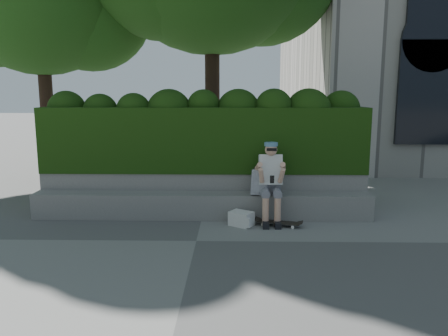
{
  "coord_description": "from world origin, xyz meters",
  "views": [
    {
      "loc": [
        0.55,
        -6.31,
        2.23
      ],
      "look_at": [
        0.4,
        1.0,
        0.95
      ],
      "focal_mm": 35.0,
      "sensor_mm": 36.0,
      "label": 1
    }
  ],
  "objects_px": {
    "person": "(271,179)",
    "backpack_ground": "(241,219)",
    "backpack_plaid": "(261,182)",
    "skateboard": "(278,222)"
  },
  "relations": [
    {
      "from": "person",
      "to": "backpack_ground",
      "type": "relative_size",
      "value": 3.69
    },
    {
      "from": "skateboard",
      "to": "backpack_plaid",
      "type": "xyz_separation_m",
      "value": [
        -0.29,
        0.38,
        0.61
      ]
    },
    {
      "from": "person",
      "to": "skateboard",
      "type": "bearing_deg",
      "value": -67.74
    },
    {
      "from": "person",
      "to": "backpack_plaid",
      "type": "distance_m",
      "value": 0.2
    },
    {
      "from": "person",
      "to": "backpack_ground",
      "type": "xyz_separation_m",
      "value": [
        -0.5,
        -0.28,
        -0.63
      ]
    },
    {
      "from": "backpack_ground",
      "to": "skateboard",
      "type": "bearing_deg",
      "value": 31.97
    },
    {
      "from": "skateboard",
      "to": "backpack_ground",
      "type": "xyz_separation_m",
      "value": [
        -0.62,
        0.02,
        0.06
      ]
    },
    {
      "from": "backpack_plaid",
      "to": "backpack_ground",
      "type": "distance_m",
      "value": 0.74
    },
    {
      "from": "person",
      "to": "backpack_ground",
      "type": "height_order",
      "value": "person"
    },
    {
      "from": "backpack_plaid",
      "to": "skateboard",
      "type": "bearing_deg",
      "value": -37.78
    }
  ]
}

